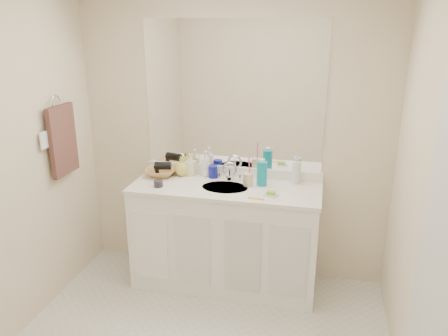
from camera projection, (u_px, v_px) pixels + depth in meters
name	position (u px, v px, depth m)	size (l,w,h in m)	color
wall_back	(233.00, 139.00, 3.65)	(2.60, 0.02, 2.40)	beige
wall_right	(435.00, 218.00, 2.17)	(0.02, 2.60, 2.40)	beige
vanity_cabinet	(225.00, 237.00, 3.64)	(1.50, 0.55, 0.85)	white
countertop	(225.00, 188.00, 3.50)	(1.52, 0.57, 0.03)	white
backsplash	(232.00, 171.00, 3.72)	(1.52, 0.03, 0.08)	white
sink_basin	(225.00, 188.00, 3.48)	(0.37, 0.37, 0.02)	beige
faucet	(230.00, 173.00, 3.62)	(0.02, 0.02, 0.11)	silver
mirror	(233.00, 96.00, 3.53)	(1.48, 0.01, 1.20)	white
blue_mug	(213.00, 172.00, 3.67)	(0.08, 0.08, 0.10)	navy
tan_cup	(248.00, 179.00, 3.49)	(0.08, 0.08, 0.10)	beige
toothbrush	(249.00, 168.00, 3.46)	(0.01, 0.01, 0.19)	#E83D8A
mouthwash_bottle	(262.00, 173.00, 3.49)	(0.08, 0.08, 0.20)	#0D8DA2
clear_pump_bottle	(296.00, 173.00, 3.53)	(0.07, 0.07, 0.18)	white
soap_dish	(271.00, 195.00, 3.30)	(0.10, 0.08, 0.01)	silver
green_soap	(271.00, 193.00, 3.29)	(0.07, 0.05, 0.02)	#87C530
orange_comb	(256.00, 199.00, 3.24)	(0.12, 0.03, 0.01)	orange
dark_jar	(158.00, 184.00, 3.48)	(0.07, 0.07, 0.05)	#28292E
soap_bottle_white	(206.00, 163.00, 3.70)	(0.08, 0.09, 0.22)	white
soap_bottle_cream	(190.00, 164.00, 3.72)	(0.08, 0.09, 0.19)	#F4EBC7
soap_bottle_yellow	(182.00, 166.00, 3.72)	(0.13, 0.13, 0.16)	#D6CD53
wicker_basket	(161.00, 172.00, 3.73)	(0.27, 0.27, 0.07)	#B18247
hair_dryer	(163.00, 166.00, 3.70)	(0.07, 0.07, 0.14)	black
towel_ring	(56.00, 102.00, 3.32)	(0.11, 0.11, 0.01)	silver
hand_towel	(63.00, 140.00, 3.41)	(0.04, 0.32, 0.55)	#3D2420
switch_plate	(44.00, 140.00, 3.22)	(0.01, 0.09, 0.13)	white
door	(440.00, 286.00, 1.95)	(0.02, 0.82, 2.00)	silver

